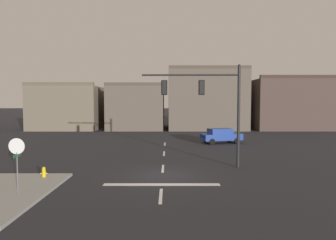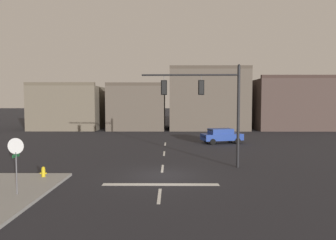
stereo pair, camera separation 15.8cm
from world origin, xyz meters
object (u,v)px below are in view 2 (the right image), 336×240
at_px(signal_mast_near_side, 211,99).
at_px(stop_sign, 16,152).
at_px(car_lot_nearside, 221,135).
at_px(fire_hydrant, 43,174).

relative_size(signal_mast_near_side, stop_sign, 2.51).
bearing_deg(car_lot_nearside, stop_sign, -124.39).
bearing_deg(fire_hydrant, stop_sign, -87.71).
bearing_deg(car_lot_nearside, signal_mast_near_side, -103.11).
bearing_deg(stop_sign, signal_mast_near_side, 33.53).
bearing_deg(fire_hydrant, car_lot_nearside, 50.03).
bearing_deg(signal_mast_near_side, stop_sign, -146.47).
bearing_deg(fire_hydrant, signal_mast_near_side, 18.25).
bearing_deg(stop_sign, car_lot_nearside, 55.61).
bearing_deg(signal_mast_near_side, car_lot_nearside, 76.89).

